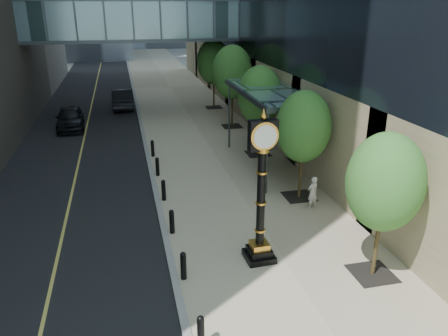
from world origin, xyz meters
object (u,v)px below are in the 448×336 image
Objects in this scene: car_near at (70,118)px; car_far at (123,98)px; street_clock at (261,200)px; pedestrian at (313,193)px.

car_far is at bearing 53.76° from car_near.
street_clock is 3.55× the size of pedestrian.
pedestrian is at bearing 41.66° from street_clock.
car_near is at bearing 56.84° from car_far.
car_near is 0.93× the size of car_far.
street_clock reaches higher than car_far.
pedestrian is 23.94m from car_far.
car_far reaches higher than car_near.
car_far is (-4.32, 26.05, -1.53)m from street_clock.
pedestrian is at bearing -58.12° from car_near.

